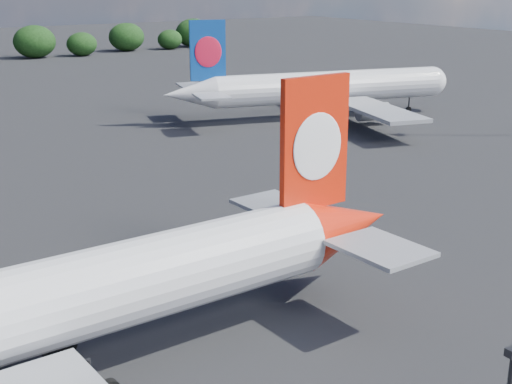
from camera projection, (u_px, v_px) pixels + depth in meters
qantas_airliner at (58, 304)px, 40.28m from camera, size 50.18×47.69×16.39m
china_southern_airliner at (319, 88)px, 117.24m from camera, size 49.33×47.24×16.28m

